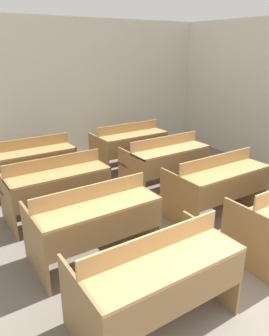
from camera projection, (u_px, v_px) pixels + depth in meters
wall_back at (57, 94)px, 6.38m from camera, size 6.84×0.06×2.79m
bench_front_left at (156, 276)px, 2.69m from camera, size 1.34×0.77×0.88m
bench_second_left at (94, 219)px, 3.58m from camera, size 1.34×0.77×0.88m
bench_second_right at (217, 183)px, 4.54m from camera, size 1.34×0.77×0.88m
bench_third_left at (56, 185)px, 4.47m from camera, size 1.34×0.77×0.88m
bench_third_right at (166, 160)px, 5.45m from camera, size 1.34×0.77×0.88m
bench_back_left at (31, 162)px, 5.35m from camera, size 1.34×0.77×0.88m
bench_back_right at (130, 144)px, 6.35m from camera, size 1.34×0.77×0.88m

